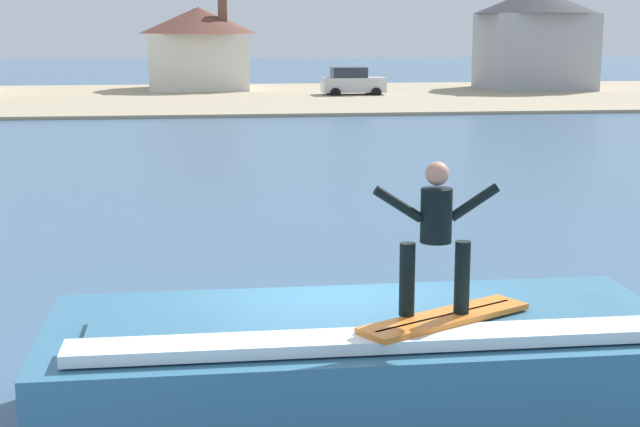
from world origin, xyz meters
The scene contains 8 objects.
ground_plane centered at (0.00, 0.00, 0.00)m, with size 260.00×260.00×0.00m, color #406181.
wave_crest centered at (0.16, -1.02, 0.59)m, with size 6.76×2.84×1.25m.
surfboard centered at (0.91, -1.57, 1.28)m, with size 1.98×1.36×0.06m.
surfer centered at (0.80, -1.52, 2.19)m, with size 1.30×0.32×1.58m.
shoreline_bank centered at (0.00, 47.64, 0.08)m, with size 120.00×25.57×0.16m.
car_far_shore centered at (8.16, 47.87, 0.94)m, with size 3.91×2.11×1.86m.
house_gabled_white centered at (21.38, 51.99, 3.79)m, with size 8.42×8.42×6.93m.
house_small_cottage centered at (-1.25, 54.91, 3.11)m, with size 8.05×8.05×6.17m.
Camera 1 is at (-1.57, -10.58, 4.18)m, focal length 52.97 mm.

